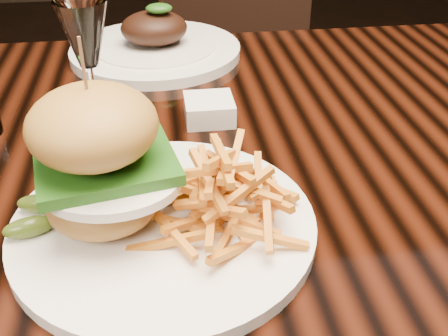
{
  "coord_description": "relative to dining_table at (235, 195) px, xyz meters",
  "views": [
    {
      "loc": [
        -0.09,
        -0.58,
        1.11
      ],
      "look_at": [
        -0.03,
        -0.13,
        0.81
      ],
      "focal_mm": 42.0,
      "sensor_mm": 36.0,
      "label": 1
    }
  ],
  "objects": [
    {
      "name": "dining_table",
      "position": [
        0.0,
        0.0,
        0.0
      ],
      "size": [
        1.6,
        0.9,
        0.75
      ],
      "color": "black",
      "rests_on": "ground"
    },
    {
      "name": "burger_plate",
      "position": [
        -0.1,
        -0.15,
        0.13
      ],
      "size": [
        0.32,
        0.32,
        0.21
      ],
      "rotation": [
        0.0,
        0.0,
        -0.01
      ],
      "color": "white",
      "rests_on": "dining_table"
    },
    {
      "name": "ramekin",
      "position": [
        -0.03,
        0.09,
        0.09
      ],
      "size": [
        0.09,
        0.09,
        0.03
      ],
      "primitive_type": "cube",
      "rotation": [
        0.0,
        0.0,
        0.37
      ],
      "color": "white",
      "rests_on": "dining_table"
    },
    {
      "name": "wine_glass",
      "position": [
        -0.18,
        0.07,
        0.21
      ],
      "size": [
        0.07,
        0.07,
        0.18
      ],
      "color": "white",
      "rests_on": "dining_table"
    },
    {
      "name": "far_dish",
      "position": [
        -0.09,
        0.35,
        0.1
      ],
      "size": [
        0.31,
        0.31,
        0.1
      ],
      "rotation": [
        0.0,
        0.0,
        -0.41
      ],
      "color": "white",
      "rests_on": "dining_table"
    },
    {
      "name": "chair_far",
      "position": [
        0.12,
        0.89,
        -0.13
      ],
      "size": [
        0.56,
        0.57,
        0.95
      ],
      "rotation": [
        0.0,
        0.0,
        -0.26
      ],
      "color": "black",
      "rests_on": "ground"
    }
  ]
}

